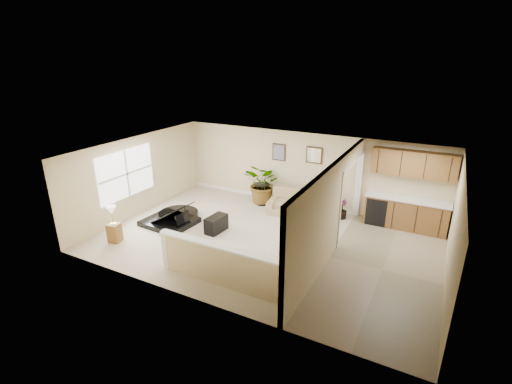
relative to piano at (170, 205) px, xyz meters
The scene contains 20 objects.
floor 3.17m from the piano, ahead, with size 9.00×9.00×0.00m, color #B5A58D.
back_wall 4.52m from the piano, 45.89° to the left, with size 9.00×0.04×2.50m, color beige.
front_wall 4.23m from the piano, 41.94° to the right, with size 9.00×0.04×2.50m, color beige.
left_wall 1.56m from the piano, behind, with size 0.04×6.00×2.50m, color beige.
right_wall 7.64m from the piano, ahead, with size 0.04×6.00×2.50m, color beige.
ceiling 3.66m from the piano, ahead, with size 9.00×6.00×0.04m, color silver.
kitchen_vinyl 6.29m from the piano, ahead, with size 2.70×6.00×0.01m, color gray.
interior_partition 4.97m from the piano, ahead, with size 0.18×5.99×2.50m.
pony_half_wall 3.81m from the piano, 33.32° to the right, with size 3.42×0.22×1.00m.
left_window 1.65m from the piano, 167.98° to the right, with size 0.05×2.15×1.45m, color white.
wall_art_left 4.02m from the piano, 55.81° to the left, with size 0.48×0.04×0.58m.
wall_mirror 4.82m from the piano, 42.99° to the left, with size 0.55×0.04×0.55m.
kitchen_cabinets 6.96m from the piano, 25.01° to the left, with size 2.36×0.65×2.33m.
piano is the anchor object (origin of this frame).
piano_bench 1.62m from the piano, ahead, with size 0.36×0.72×0.48m, color black.
loveseat 3.99m from the piano, 38.12° to the left, with size 1.85×1.21×0.98m.
accent_table 3.16m from the piano, 54.60° to the left, with size 0.51×0.51×0.75m.
palm_plant 3.27m from the piano, 56.21° to the left, with size 1.57×1.47×1.42m.
small_plant 5.32m from the piano, 30.82° to the left, with size 0.43×0.43×0.61m.
lamp_stand 1.80m from the piano, 108.33° to the right, with size 0.37×0.37×1.05m.
Camera 1 is at (4.01, -8.22, 4.88)m, focal length 26.00 mm.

